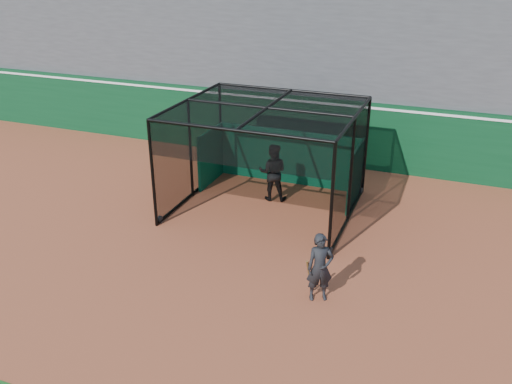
% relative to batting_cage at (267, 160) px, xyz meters
% --- Properties ---
extents(ground, '(120.00, 120.00, 0.00)m').
position_rel_batting_cage_xyz_m(ground, '(0.05, -3.92, -1.62)').
color(ground, brown).
rests_on(ground, ground).
extents(outfield_wall, '(50.00, 0.50, 2.50)m').
position_rel_batting_cage_xyz_m(outfield_wall, '(0.05, 4.58, -0.33)').
color(outfield_wall, '#0B3D1D').
rests_on(outfield_wall, ground).
extents(grandstand, '(50.00, 7.85, 8.95)m').
position_rel_batting_cage_xyz_m(grandstand, '(0.05, 8.36, 2.86)').
color(grandstand, '#4C4C4F').
rests_on(grandstand, ground).
extents(batting_cage, '(5.30, 4.72, 3.24)m').
position_rel_batting_cage_xyz_m(batting_cage, '(0.00, 0.00, 0.00)').
color(batting_cage, black).
rests_on(batting_cage, ground).
extents(batter, '(1.06, 0.91, 1.88)m').
position_rel_batting_cage_xyz_m(batter, '(-0.03, 0.67, -0.67)').
color(batter, black).
rests_on(batter, ground).
extents(on_deck_player, '(0.73, 0.63, 1.68)m').
position_rel_batting_cage_xyz_m(on_deck_player, '(2.83, -4.16, -0.78)').
color(on_deck_player, black).
rests_on(on_deck_player, ground).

